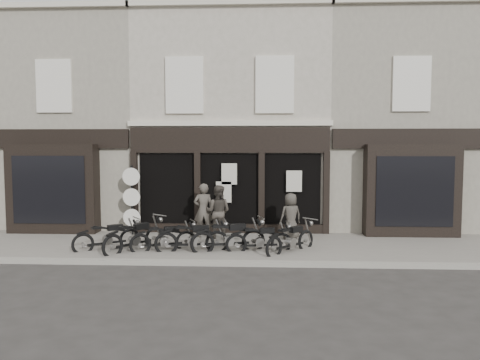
{
  "coord_description": "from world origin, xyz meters",
  "views": [
    {
      "loc": [
        1.19,
        -13.75,
        3.3
      ],
      "look_at": [
        0.44,
        1.6,
        2.13
      ],
      "focal_mm": 35.0,
      "sensor_mm": 36.0,
      "label": 1
    }
  ],
  "objects_px": {
    "motorcycle_4": "(229,240)",
    "advert_sign_post": "(132,203)",
    "motorcycle_2": "(164,241)",
    "motorcycle_6": "(291,242)",
    "motorcycle_3": "(193,241)",
    "man_centre": "(218,212)",
    "motorcycle_1": "(135,239)",
    "man_left": "(204,210)",
    "man_right": "(291,216)",
    "motorcycle_5": "(260,242)",
    "motorcycle_0": "(108,239)"
  },
  "relations": [
    {
      "from": "motorcycle_0",
      "to": "motorcycle_1",
      "type": "distance_m",
      "value": 0.89
    },
    {
      "from": "motorcycle_5",
      "to": "man_right",
      "type": "bearing_deg",
      "value": 48.24
    },
    {
      "from": "motorcycle_4",
      "to": "man_centre",
      "type": "distance_m",
      "value": 1.97
    },
    {
      "from": "motorcycle_2",
      "to": "motorcycle_4",
      "type": "distance_m",
      "value": 1.97
    },
    {
      "from": "motorcycle_0",
      "to": "motorcycle_6",
      "type": "height_order",
      "value": "motorcycle_6"
    },
    {
      "from": "motorcycle_1",
      "to": "man_left",
      "type": "relative_size",
      "value": 1.05
    },
    {
      "from": "motorcycle_6",
      "to": "advert_sign_post",
      "type": "distance_m",
      "value": 5.99
    },
    {
      "from": "man_left",
      "to": "man_centre",
      "type": "distance_m",
      "value": 0.54
    },
    {
      "from": "man_left",
      "to": "motorcycle_0",
      "type": "bearing_deg",
      "value": 28.33
    },
    {
      "from": "motorcycle_4",
      "to": "advert_sign_post",
      "type": "relative_size",
      "value": 0.87
    },
    {
      "from": "motorcycle_1",
      "to": "man_right",
      "type": "distance_m",
      "value": 5.15
    },
    {
      "from": "man_left",
      "to": "motorcycle_1",
      "type": "bearing_deg",
      "value": 41.29
    },
    {
      "from": "motorcycle_2",
      "to": "man_right",
      "type": "height_order",
      "value": "man_right"
    },
    {
      "from": "motorcycle_1",
      "to": "motorcycle_5",
      "type": "relative_size",
      "value": 0.97
    },
    {
      "from": "motorcycle_3",
      "to": "man_centre",
      "type": "bearing_deg",
      "value": 62.37
    },
    {
      "from": "motorcycle_1",
      "to": "man_right",
      "type": "bearing_deg",
      "value": -32.5
    },
    {
      "from": "motorcycle_2",
      "to": "man_left",
      "type": "xyz_separation_m",
      "value": [
        0.95,
        1.97,
        0.66
      ]
    },
    {
      "from": "motorcycle_5",
      "to": "man_right",
      "type": "height_order",
      "value": "man_right"
    },
    {
      "from": "man_left",
      "to": "man_right",
      "type": "bearing_deg",
      "value": 169.15
    },
    {
      "from": "motorcycle_0",
      "to": "motorcycle_4",
      "type": "distance_m",
      "value": 3.73
    },
    {
      "from": "motorcycle_4",
      "to": "motorcycle_6",
      "type": "xyz_separation_m",
      "value": [
        1.85,
        -0.03,
        -0.03
      ]
    },
    {
      "from": "motorcycle_6",
      "to": "man_left",
      "type": "height_order",
      "value": "man_left"
    },
    {
      "from": "motorcycle_2",
      "to": "motorcycle_3",
      "type": "relative_size",
      "value": 0.87
    },
    {
      "from": "man_centre",
      "to": "advert_sign_post",
      "type": "height_order",
      "value": "advert_sign_post"
    },
    {
      "from": "motorcycle_4",
      "to": "motorcycle_5",
      "type": "distance_m",
      "value": 0.92
    },
    {
      "from": "motorcycle_5",
      "to": "advert_sign_post",
      "type": "bearing_deg",
      "value": 142.11
    },
    {
      "from": "motorcycle_2",
      "to": "motorcycle_6",
      "type": "distance_m",
      "value": 3.82
    },
    {
      "from": "motorcycle_2",
      "to": "man_centre",
      "type": "bearing_deg",
      "value": 28.36
    },
    {
      "from": "motorcycle_0",
      "to": "man_right",
      "type": "relative_size",
      "value": 1.18
    },
    {
      "from": "motorcycle_5",
      "to": "man_centre",
      "type": "xyz_separation_m",
      "value": [
        -1.43,
        1.78,
        0.64
      ]
    },
    {
      "from": "motorcycle_3",
      "to": "man_right",
      "type": "xyz_separation_m",
      "value": [
        3.03,
        1.86,
        0.48
      ]
    },
    {
      "from": "man_right",
      "to": "man_left",
      "type": "bearing_deg",
      "value": -26.98
    },
    {
      "from": "motorcycle_1",
      "to": "motorcycle_5",
      "type": "distance_m",
      "value": 3.77
    },
    {
      "from": "man_centre",
      "to": "man_right",
      "type": "height_order",
      "value": "man_centre"
    },
    {
      "from": "motorcycle_4",
      "to": "man_right",
      "type": "distance_m",
      "value": 2.66
    },
    {
      "from": "motorcycle_6",
      "to": "advert_sign_post",
      "type": "relative_size",
      "value": 0.66
    },
    {
      "from": "motorcycle_3",
      "to": "motorcycle_4",
      "type": "relative_size",
      "value": 0.99
    },
    {
      "from": "motorcycle_1",
      "to": "man_left",
      "type": "height_order",
      "value": "man_left"
    },
    {
      "from": "man_left",
      "to": "advert_sign_post",
      "type": "relative_size",
      "value": 0.72
    },
    {
      "from": "motorcycle_6",
      "to": "motorcycle_3",
      "type": "bearing_deg",
      "value": 134.95
    },
    {
      "from": "motorcycle_1",
      "to": "motorcycle_3",
      "type": "height_order",
      "value": "motorcycle_1"
    },
    {
      "from": "motorcycle_2",
      "to": "motorcycle_6",
      "type": "bearing_deg",
      "value": -23.17
    },
    {
      "from": "motorcycle_3",
      "to": "motorcycle_0",
      "type": "bearing_deg",
      "value": 165.39
    },
    {
      "from": "man_centre",
      "to": "motorcycle_5",
      "type": "bearing_deg",
      "value": 141.28
    },
    {
      "from": "motorcycle_5",
      "to": "man_left",
      "type": "distance_m",
      "value": 2.83
    },
    {
      "from": "motorcycle_2",
      "to": "motorcycle_4",
      "type": "height_order",
      "value": "motorcycle_4"
    },
    {
      "from": "motorcycle_1",
      "to": "motorcycle_6",
      "type": "height_order",
      "value": "motorcycle_1"
    },
    {
      "from": "motorcycle_1",
      "to": "advert_sign_post",
      "type": "bearing_deg",
      "value": 54.38
    },
    {
      "from": "motorcycle_5",
      "to": "advert_sign_post",
      "type": "relative_size",
      "value": 0.78
    },
    {
      "from": "motorcycle_4",
      "to": "man_centre",
      "type": "relative_size",
      "value": 1.23
    }
  ]
}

